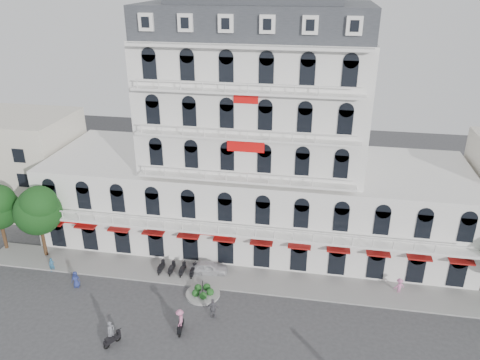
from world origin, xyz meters
name	(u,v)px	position (x,y,z in m)	size (l,w,h in m)	color
ground	(221,345)	(0.00, 0.00, 0.00)	(120.00, 120.00, 0.00)	#38383A
sidewalk	(240,279)	(0.00, 9.00, 0.08)	(53.00, 4.00, 0.16)	gray
main_building	(255,153)	(0.00, 18.00, 9.96)	(45.00, 15.00, 25.80)	silver
flank_building_west	(18,162)	(-30.00, 20.00, 6.00)	(14.00, 10.00, 12.00)	beige
traffic_island	(203,293)	(-3.00, 6.00, 0.26)	(3.20, 3.20, 1.60)	gray
parked_scooter_row	(177,274)	(-6.35, 8.80, 0.00)	(4.40, 1.80, 1.10)	black
tree_west_inner	(38,209)	(-20.95, 9.48, 5.68)	(4.76, 4.76, 8.25)	#382314
parked_car	(209,268)	(-3.27, 9.50, 0.65)	(1.52, 3.79, 1.29)	silver
rider_west	(111,334)	(-8.63, -1.45, 1.07)	(1.04, 1.54, 2.31)	black
rider_center	(180,320)	(-3.62, 0.93, 1.21)	(0.80, 1.70, 2.27)	black
pedestrian_left	(76,279)	(-15.21, 5.11, 0.85)	(0.83, 0.54, 1.70)	navy
pedestrian_mid	(213,308)	(-1.34, 3.16, 0.97)	(1.14, 0.48, 1.95)	#5B5961
pedestrian_right	(399,286)	(15.00, 9.50, 0.80)	(1.03, 0.59, 1.59)	#D16EA6
pedestrian_far	(52,265)	(-18.84, 7.04, 0.76)	(0.55, 0.36, 1.51)	#2A5C80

